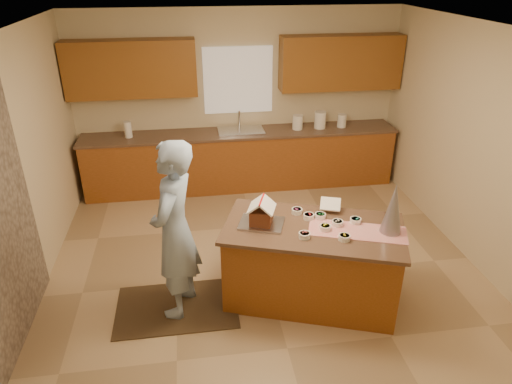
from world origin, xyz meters
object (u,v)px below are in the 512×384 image
tinsel_tree (393,209)px  gingerbread_house (262,214)px  island_base (311,265)px  boy (175,231)px

tinsel_tree → gingerbread_house: tinsel_tree is taller
island_base → gingerbread_house: (-0.51, 0.13, 0.58)m
island_base → boy: 1.47m
tinsel_tree → boy: size_ratio=0.28×
island_base → gingerbread_house: gingerbread_house is taller
island_base → boy: (-1.38, 0.03, 0.52)m
tinsel_tree → gingerbread_house: size_ratio=1.55×
island_base → gingerbread_house: size_ratio=5.07×
boy → gingerbread_house: (0.86, 0.10, 0.06)m
gingerbread_house → island_base: bearing=-14.1°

